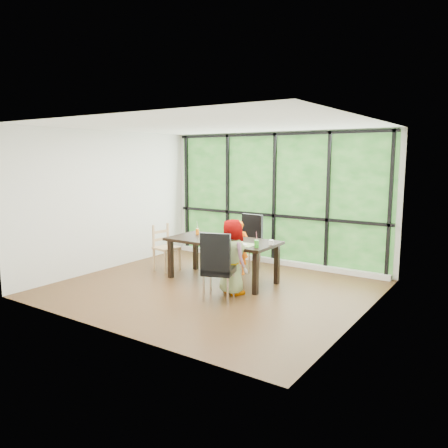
{
  "coord_description": "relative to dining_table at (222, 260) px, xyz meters",
  "views": [
    {
      "loc": [
        4.19,
        -5.85,
        2.2
      ],
      "look_at": [
        -0.02,
        0.37,
        1.05
      ],
      "focal_mm": 35.26,
      "sensor_mm": 36.0,
      "label": 1
    }
  ],
  "objects": [
    {
      "name": "ground",
      "position": [
        0.12,
        -0.47,
        -0.38
      ],
      "size": [
        5.0,
        5.0,
        0.0
      ],
      "primitive_type": "plane",
      "color": "black",
      "rests_on": "ground"
    },
    {
      "name": "back_wall",
      "position": [
        0.12,
        1.78,
        0.98
      ],
      "size": [
        5.0,
        0.0,
        5.0
      ],
      "primitive_type": "plane",
      "rotation": [
        1.57,
        0.0,
        0.0
      ],
      "color": "silver",
      "rests_on": "ground"
    },
    {
      "name": "foliage_backdrop",
      "position": [
        0.12,
        1.76,
        0.98
      ],
      "size": [
        4.8,
        0.02,
        2.65
      ],
      "primitive_type": "cube",
      "color": "#184717",
      "rests_on": "back_wall"
    },
    {
      "name": "window_mullions",
      "position": [
        0.12,
        1.72,
        0.98
      ],
      "size": [
        4.8,
        0.06,
        2.65
      ],
      "primitive_type": null,
      "color": "black",
      "rests_on": "back_wall"
    },
    {
      "name": "window_sill",
      "position": [
        0.12,
        1.68,
        -0.33
      ],
      "size": [
        4.8,
        0.12,
        0.1
      ],
      "primitive_type": "cube",
      "color": "silver",
      "rests_on": "ground"
    },
    {
      "name": "dining_table",
      "position": [
        0.0,
        0.0,
        0.0
      ],
      "size": [
        2.02,
        1.0,
        0.75
      ],
      "primitive_type": "cube",
      "rotation": [
        0.0,
        0.0,
        0.03
      ],
      "color": "black",
      "rests_on": "ground"
    },
    {
      "name": "chair_window_leather",
      "position": [
        -0.04,
        0.9,
        0.17
      ],
      "size": [
        0.48,
        0.48,
        1.08
      ],
      "primitive_type": "cube",
      "rotation": [
        0.0,
        0.0,
        -0.05
      ],
      "color": "black",
      "rests_on": "ground"
    },
    {
      "name": "chair_interior_leather",
      "position": [
        0.55,
        -0.9,
        0.17
      ],
      "size": [
        0.59,
        0.59,
        1.08
      ],
      "primitive_type": "cube",
      "rotation": [
        0.0,
        0.0,
        3.48
      ],
      "color": "black",
      "rests_on": "ground"
    },
    {
      "name": "chair_end_beech",
      "position": [
        -1.3,
        -0.02,
        0.08
      ],
      "size": [
        0.46,
        0.48,
        0.9
      ],
      "primitive_type": "cube",
      "rotation": [
        0.0,
        0.0,
        1.42
      ],
      "color": "tan",
      "rests_on": "ground"
    },
    {
      "name": "child_toddler",
      "position": [
        0.0,
        0.57,
        0.13
      ],
      "size": [
        0.43,
        0.36,
        1.02
      ],
      "primitive_type": "imported",
      "rotation": [
        0.0,
        0.0,
        0.36
      ],
      "color": "#FC630A",
      "rests_on": "ground"
    },
    {
      "name": "child_older",
      "position": [
        0.59,
        -0.53,
        0.24
      ],
      "size": [
        0.7,
        0.6,
        1.22
      ],
      "primitive_type": "imported",
      "rotation": [
        0.0,
        0.0,
        2.73
      ],
      "color": "gray",
      "rests_on": "ground"
    },
    {
      "name": "placemat",
      "position": [
        0.52,
        -0.19,
        0.38
      ],
      "size": [
        0.45,
        0.33,
        0.01
      ],
      "primitive_type": "cube",
      "color": "tan",
      "rests_on": "dining_table"
    },
    {
      "name": "plate_far",
      "position": [
        -0.24,
        0.22,
        0.38
      ],
      "size": [
        0.26,
        0.26,
        0.02
      ],
      "primitive_type": "cylinder",
      "color": "white",
      "rests_on": "dining_table"
    },
    {
      "name": "plate_near",
      "position": [
        0.52,
        -0.23,
        0.38
      ],
      "size": [
        0.24,
        0.24,
        0.01
      ],
      "primitive_type": "cylinder",
      "color": "white",
      "rests_on": "dining_table"
    },
    {
      "name": "orange_cup",
      "position": [
        -0.7,
        0.19,
        0.43
      ],
      "size": [
        0.07,
        0.07,
        0.1
      ],
      "primitive_type": "cylinder",
      "color": "orange",
      "rests_on": "dining_table"
    },
    {
      "name": "green_cup",
      "position": [
        0.84,
        -0.26,
        0.44
      ],
      "size": [
        0.08,
        0.08,
        0.12
      ],
      "primitive_type": "cylinder",
      "color": "green",
      "rests_on": "dining_table"
    },
    {
      "name": "white_mug",
      "position": [
        0.93,
        0.07,
        0.41
      ],
      "size": [
        0.08,
        0.08,
        0.08
      ],
      "primitive_type": "cylinder",
      "color": "white",
      "rests_on": "dining_table"
    },
    {
      "name": "tissue_box",
      "position": [
        0.17,
        -0.14,
        0.43
      ],
      "size": [
        0.13,
        0.13,
        0.11
      ],
      "primitive_type": "cube",
      "color": "tan",
      "rests_on": "dining_table"
    },
    {
      "name": "crepe_rolls_far",
      "position": [
        -0.24,
        0.22,
        0.41
      ],
      "size": [
        0.2,
        0.12,
        0.04
      ],
      "primitive_type": null,
      "color": "tan",
      "rests_on": "plate_far"
    },
    {
      "name": "crepe_rolls_near",
      "position": [
        0.52,
        -0.23,
        0.41
      ],
      "size": [
        0.05,
        0.12,
        0.04
      ],
      "primitive_type": null,
      "color": "tan",
      "rests_on": "plate_near"
    },
    {
      "name": "straw_white",
      "position": [
        -0.7,
        0.19,
        0.52
      ],
      "size": [
        0.01,
        0.04,
        0.2
      ],
      "primitive_type": "cylinder",
      "rotation": [
        0.14,
        0.0,
        0.0
      ],
      "color": "white",
      "rests_on": "orange_cup"
    },
    {
      "name": "straw_pink",
      "position": [
        0.84,
        -0.26,
        0.54
      ],
      "size": [
        0.01,
        0.04,
        0.2
      ],
      "primitive_type": "cylinder",
      "rotation": [
        0.14,
        0.0,
        0.0
      ],
      "color": "pink",
      "rests_on": "green_cup"
    },
    {
      "name": "tissue",
      "position": [
        0.17,
        -0.14,
        0.54
      ],
      "size": [
        0.12,
        0.12,
        0.11
      ],
      "primitive_type": "cone",
      "color": "white",
      "rests_on": "tissue_box"
    }
  ]
}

